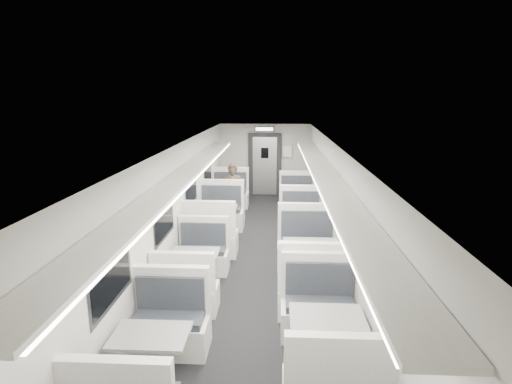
# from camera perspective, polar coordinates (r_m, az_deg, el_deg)

# --- Properties ---
(room) EXTENTS (3.24, 12.24, 2.64)m
(room) POSITION_cam_1_polar(r_m,az_deg,el_deg) (7.61, -0.02, -2.39)
(room) COLOR black
(room) RESTS_ON ground
(booth_left_a) EXTENTS (1.09, 2.22, 1.19)m
(booth_left_a) POSITION_cam_1_polar(r_m,az_deg,el_deg) (11.34, -4.16, -1.28)
(booth_left_a) COLOR beige
(booth_left_a) RESTS_ON room
(booth_left_b) EXTENTS (1.14, 2.31, 1.23)m
(booth_left_b) POSITION_cam_1_polar(r_m,az_deg,el_deg) (9.34, -5.72, -4.48)
(booth_left_b) COLOR beige
(booth_left_b) RESTS_ON room
(booth_left_c) EXTENTS (0.97, 1.97, 1.05)m
(booth_left_c) POSITION_cam_1_polar(r_m,az_deg,el_deg) (7.12, -8.64, -10.98)
(booth_left_c) COLOR beige
(booth_left_c) RESTS_ON room
(booth_left_d) EXTENTS (1.02, 2.07, 1.11)m
(booth_left_d) POSITION_cam_1_polar(r_m,az_deg,el_deg) (5.03, -14.61, -22.40)
(booth_left_d) COLOR beige
(booth_left_d) RESTS_ON room
(booth_right_a) EXTENTS (1.03, 2.09, 1.12)m
(booth_right_a) POSITION_cam_1_polar(r_m,az_deg,el_deg) (11.19, 6.00, -1.64)
(booth_right_a) COLOR beige
(booth_right_a) RESTS_ON room
(booth_right_b) EXTENTS (1.03, 2.09, 1.12)m
(booth_right_b) POSITION_cam_1_polar(r_m,az_deg,el_deg) (9.26, 6.65, -4.90)
(booth_right_b) COLOR beige
(booth_right_b) RESTS_ON room
(booth_right_c) EXTENTS (1.15, 2.34, 1.25)m
(booth_right_c) POSITION_cam_1_polar(r_m,az_deg,el_deg) (7.13, 7.83, -10.35)
(booth_right_c) COLOR beige
(booth_right_c) RESTS_ON room
(booth_right_d) EXTENTS (1.07, 2.16, 1.16)m
(booth_right_d) POSITION_cam_1_polar(r_m,az_deg,el_deg) (5.21, 9.97, -20.51)
(booth_right_d) COLOR beige
(booth_right_d) RESTS_ON room
(passenger) EXTENTS (0.64, 0.48, 1.60)m
(passenger) POSITION_cam_1_polar(r_m,az_deg,el_deg) (10.50, -3.29, -0.21)
(passenger) COLOR black
(passenger) RESTS_ON room
(window_a) EXTENTS (0.02, 1.18, 0.84)m
(window_a) POSITION_cam_1_polar(r_m,az_deg,el_deg) (11.04, -6.87, 3.32)
(window_a) COLOR black
(window_a) RESTS_ON room
(window_b) EXTENTS (0.02, 1.18, 0.84)m
(window_b) POSITION_cam_1_polar(r_m,az_deg,el_deg) (8.92, -9.22, 0.81)
(window_b) COLOR black
(window_b) RESTS_ON room
(window_c) EXTENTS (0.02, 1.18, 0.84)m
(window_c) POSITION_cam_1_polar(r_m,az_deg,el_deg) (6.86, -12.99, -3.24)
(window_c) COLOR black
(window_c) RESTS_ON room
(window_d) EXTENTS (0.02, 1.18, 0.84)m
(window_d) POSITION_cam_1_polar(r_m,az_deg,el_deg) (4.91, -19.98, -10.59)
(window_d) COLOR black
(window_d) RESTS_ON room
(luggage_rack_left) EXTENTS (0.46, 10.40, 0.09)m
(luggage_rack_left) POSITION_cam_1_polar(r_m,az_deg,el_deg) (7.32, -9.92, 2.53)
(luggage_rack_left) COLOR beige
(luggage_rack_left) RESTS_ON room
(luggage_rack_right) EXTENTS (0.46, 10.40, 0.09)m
(luggage_rack_right) POSITION_cam_1_polar(r_m,az_deg,el_deg) (7.20, 9.81, 2.34)
(luggage_rack_right) COLOR beige
(luggage_rack_right) RESTS_ON room
(vestibule_door) EXTENTS (1.10, 0.13, 2.10)m
(vestibule_door) POSITION_cam_1_polar(r_m,az_deg,el_deg) (13.44, 1.25, 3.89)
(vestibule_door) COLOR black
(vestibule_door) RESTS_ON room
(exit_sign) EXTENTS (0.62, 0.12, 0.16)m
(exit_sign) POSITION_cam_1_polar(r_m,az_deg,el_deg) (12.80, 1.22, 9.01)
(exit_sign) COLOR black
(exit_sign) RESTS_ON room
(wall_notice) EXTENTS (0.32, 0.02, 0.40)m
(wall_notice) POSITION_cam_1_polar(r_m,az_deg,el_deg) (13.36, 4.50, 5.79)
(wall_notice) COLOR silver
(wall_notice) RESTS_ON room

